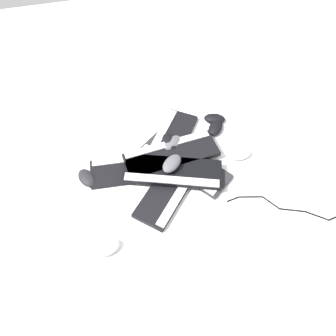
{
  "coord_description": "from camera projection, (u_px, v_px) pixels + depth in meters",
  "views": [
    {
      "loc": [
        0.92,
        -0.2,
        1.26
      ],
      "look_at": [
        0.07,
        0.01,
        0.03
      ],
      "focal_mm": 35.0,
      "sensor_mm": 36.0,
      "label": 1
    }
  ],
  "objects": [
    {
      "name": "keyboard_2",
      "position": [
        168.0,
        144.0,
        1.61
      ],
      "size": [
        0.44,
        0.38,
        0.03
      ],
      "color": "black",
      "rests_on": "ground"
    },
    {
      "name": "cable_0",
      "position": [
        293.0,
        207.0,
        1.42
      ],
      "size": [
        0.21,
        0.54,
        0.01
      ],
      "color": "black",
      "rests_on": "ground"
    },
    {
      "name": "mouse_4",
      "position": [
        87.0,
        178.0,
        1.49
      ],
      "size": [
        0.13,
        0.1,
        0.04
      ],
      "primitive_type": "ellipsoid",
      "rotation": [
        0.0,
        0.0,
        3.54
      ],
      "color": "black",
      "rests_on": "ground"
    },
    {
      "name": "keyboard_5",
      "position": [
        171.0,
        154.0,
        1.53
      ],
      "size": [
        0.19,
        0.45,
        0.03
      ],
      "color": "black",
      "rests_on": "keyboard_1"
    },
    {
      "name": "keyboard_3",
      "position": [
        138.0,
        168.0,
        1.53
      ],
      "size": [
        0.19,
        0.45,
        0.03
      ],
      "color": "black",
      "rests_on": "ground"
    },
    {
      "name": "mouse_6",
      "position": [
        215.0,
        119.0,
        1.7
      ],
      "size": [
        0.1,
        0.13,
        0.04
      ],
      "primitive_type": "ellipsoid",
      "rotation": [
        0.0,
        0.0,
        1.22
      ],
      "color": "black",
      "rests_on": "ground"
    },
    {
      "name": "mouse_7",
      "position": [
        170.0,
        142.0,
        1.57
      ],
      "size": [
        0.12,
        0.08,
        0.04
      ],
      "primitive_type": "ellipsoid",
      "rotation": [
        0.0,
        0.0,
        0.09
      ],
      "color": "black",
      "rests_on": "keyboard_2"
    },
    {
      "name": "keyboard_1",
      "position": [
        185.0,
        163.0,
        1.54
      ],
      "size": [
        0.44,
        0.39,
        0.03
      ],
      "color": "#232326",
      "rests_on": "ground"
    },
    {
      "name": "keyboard_4",
      "position": [
        173.0,
        172.0,
        1.48
      ],
      "size": [
        0.29,
        0.46,
        0.03
      ],
      "color": "black",
      "rests_on": "keyboard_0"
    },
    {
      "name": "mouse_2",
      "position": [
        107.0,
        248.0,
        1.29
      ],
      "size": [
        0.09,
        0.12,
        0.04
      ],
      "primitive_type": "ellipsoid",
      "rotation": [
        0.0,
        0.0,
        1.79
      ],
      "color": "#B7B7BC",
      "rests_on": "ground"
    },
    {
      "name": "mouse_1",
      "position": [
        172.0,
        143.0,
        1.57
      ],
      "size": [
        0.12,
        0.13,
        0.04
      ],
      "primitive_type": "ellipsoid",
      "rotation": [
        0.0,
        0.0,
        5.29
      ],
      "color": "#4C4C51",
      "rests_on": "keyboard_2"
    },
    {
      "name": "ground_plane",
      "position": [
        161.0,
        160.0,
        1.57
      ],
      "size": [
        3.2,
        3.2,
        0.0
      ],
      "primitive_type": "plane",
      "color": "white"
    },
    {
      "name": "mouse_0",
      "position": [
        172.0,
        163.0,
        1.46
      ],
      "size": [
        0.12,
        0.13,
        0.04
      ],
      "primitive_type": "ellipsoid",
      "rotation": [
        0.0,
        0.0,
        5.43
      ],
      "color": "#4C4C51",
      "rests_on": "keyboard_4"
    },
    {
      "name": "mouse_3",
      "position": [
        216.0,
        128.0,
        1.66
      ],
      "size": [
        0.13,
        0.12,
        0.04
      ],
      "primitive_type": "ellipsoid",
      "rotation": [
        0.0,
        0.0,
        2.48
      ],
      "color": "black",
      "rests_on": "ground"
    },
    {
      "name": "keyboard_0",
      "position": [
        172.0,
        185.0,
        1.47
      ],
      "size": [
        0.43,
        0.41,
        0.03
      ],
      "color": "black",
      "rests_on": "ground"
    },
    {
      "name": "mouse_5",
      "position": [
        240.0,
        154.0,
        1.57
      ],
      "size": [
        0.08,
        0.12,
        0.04
      ],
      "primitive_type": "ellipsoid",
      "rotation": [
        0.0,
        0.0,
        1.68
      ],
      "color": "silver",
      "rests_on": "ground"
    }
  ]
}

